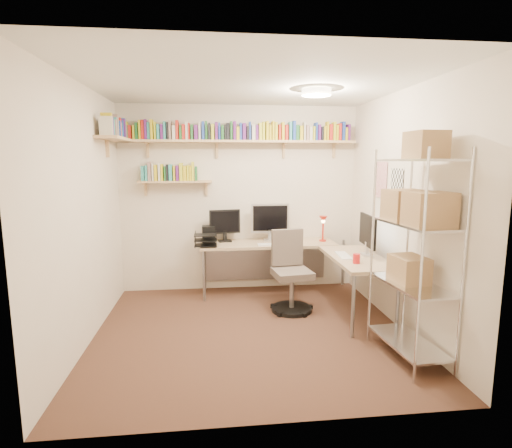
{
  "coord_description": "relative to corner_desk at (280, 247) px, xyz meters",
  "views": [
    {
      "loc": [
        -0.38,
        -3.94,
        1.77
      ],
      "look_at": [
        0.12,
        0.55,
        1.05
      ],
      "focal_mm": 28.0,
      "sensor_mm": 36.0,
      "label": 1
    }
  ],
  "objects": [
    {
      "name": "wall_shelves",
      "position": [
        -0.89,
        0.32,
        1.34
      ],
      "size": [
        3.12,
        1.09,
        0.8
      ],
      "color": "#DAB77A",
      "rests_on": "ground"
    },
    {
      "name": "corner_desk",
      "position": [
        0.0,
        0.0,
        0.0
      ],
      "size": [
        2.13,
        1.8,
        1.2
      ],
      "color": "tan",
      "rests_on": "ground"
    },
    {
      "name": "wire_rack",
      "position": [
        0.88,
        -1.7,
        0.58
      ],
      "size": [
        0.47,
        0.84,
        2.01
      ],
      "rotation": [
        0.0,
        0.0,
        0.09
      ],
      "color": "silver",
      "rests_on": "ground"
    },
    {
      "name": "office_chair",
      "position": [
        0.06,
        -0.4,
        -0.28
      ],
      "size": [
        0.5,
        0.51,
        0.96
      ],
      "rotation": [
        0.0,
        0.0,
        0.13
      ],
      "color": "black",
      "rests_on": "ground"
    },
    {
      "name": "ground",
      "position": [
        -0.48,
        -0.98,
        -0.69
      ],
      "size": [
        3.2,
        3.2,
        0.0
      ],
      "primitive_type": "plane",
      "color": "#402A1B",
      "rests_on": "ground"
    },
    {
      "name": "room_shell",
      "position": [
        -0.48,
        -0.98,
        0.86
      ],
      "size": [
        3.24,
        3.04,
        2.52
      ],
      "color": "beige",
      "rests_on": "ground"
    }
  ]
}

